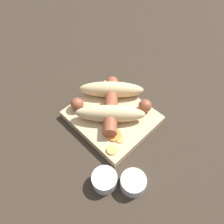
# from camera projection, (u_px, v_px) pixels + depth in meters

# --- Properties ---
(ground_plane) EXTENTS (3.00, 3.00, 0.00)m
(ground_plane) POSITION_uv_depth(u_px,v_px,m) (112.00, 119.00, 0.57)
(ground_plane) COLOR #33281E
(food_tray) EXTENTS (0.20, 0.18, 0.02)m
(food_tray) POSITION_uv_depth(u_px,v_px,m) (112.00, 117.00, 0.57)
(food_tray) COLOR tan
(food_tray) RESTS_ON ground_plane
(bread_roll) EXTENTS (0.21, 0.20, 0.05)m
(bread_roll) POSITION_uv_depth(u_px,v_px,m) (111.00, 101.00, 0.55)
(bread_roll) COLOR #DBBC84
(bread_roll) RESTS_ON food_tray
(sausage) EXTENTS (0.16, 0.15, 0.03)m
(sausage) POSITION_uv_depth(u_px,v_px,m) (111.00, 105.00, 0.55)
(sausage) COLOR brown
(sausage) RESTS_ON food_tray
(pickled_veggies) EXTENTS (0.06, 0.07, 0.00)m
(pickled_veggies) POSITION_uv_depth(u_px,v_px,m) (114.00, 140.00, 0.51)
(pickled_veggies) COLOR #F99E4C
(pickled_veggies) RESTS_ON food_tray
(condiment_cup_near) EXTENTS (0.05, 0.05, 0.03)m
(condiment_cup_near) POSITION_uv_depth(u_px,v_px,m) (105.00, 180.00, 0.46)
(condiment_cup_near) COLOR silver
(condiment_cup_near) RESTS_ON ground_plane
(condiment_cup_far) EXTENTS (0.05, 0.05, 0.03)m
(condiment_cup_far) POSITION_uv_depth(u_px,v_px,m) (133.00, 183.00, 0.46)
(condiment_cup_far) COLOR silver
(condiment_cup_far) RESTS_ON ground_plane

